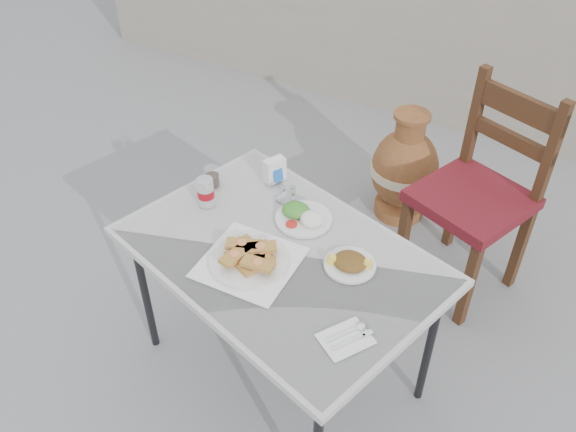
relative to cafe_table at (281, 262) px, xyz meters
The scene contains 13 objects.
ground 0.67m from the cafe_table, 88.02° to the right, with size 80.00×80.00×0.00m, color slate.
cafe_table is the anchor object (origin of this frame).
pide_plate 0.15m from the cafe_table, 124.24° to the right, with size 0.35×0.35×0.07m.
salad_rice_plate 0.22m from the cafe_table, 94.20° to the left, with size 0.23×0.23×0.06m.
salad_chopped_plate 0.27m from the cafe_table, 13.50° to the left, with size 0.19×0.19×0.04m.
soda_can 0.43m from the cafe_table, 166.25° to the left, with size 0.07×0.07×0.12m.
cola_glass 0.51m from the cafe_table, 154.71° to the left, with size 0.06×0.06×0.09m.
napkin_holder 0.46m from the cafe_table, 123.25° to the left, with size 0.08×0.10×0.11m.
condiment_caddy 0.32m from the cafe_table, 112.78° to the left, with size 0.10×0.09×0.07m.
cutlery_napkin 0.46m from the cafe_table, 31.14° to the right, with size 0.19×0.21×0.01m.
chair 1.09m from the cafe_table, 62.04° to the left, with size 0.61×0.61×1.06m.
terracotta_urn 1.34m from the cafe_table, 88.09° to the left, with size 0.38×0.38×0.66m.
back_wall 2.46m from the cafe_table, 89.97° to the left, with size 6.00×0.25×1.20m, color gray.
Camera 1 is at (0.84, -1.39, 2.29)m, focal length 38.00 mm.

